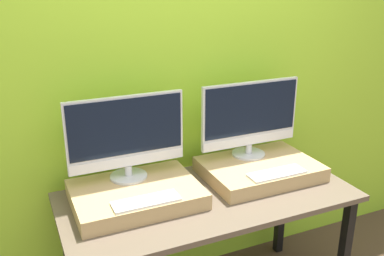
% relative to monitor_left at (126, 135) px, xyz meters
% --- Properties ---
extents(wall_back, '(8.00, 0.04, 2.60)m').
position_rel_monitor_left_xyz_m(wall_back, '(0.37, 0.23, 0.22)').
color(wall_back, '#9ED12D').
rests_on(wall_back, ground_plane).
extents(workbench, '(1.55, 0.73, 0.76)m').
position_rel_monitor_left_xyz_m(workbench, '(0.37, -0.21, -0.40)').
color(workbench, brown).
rests_on(workbench, ground_plane).
extents(wooden_riser_left, '(0.64, 0.47, 0.08)m').
position_rel_monitor_left_xyz_m(wooden_riser_left, '(0.00, -0.12, -0.28)').
color(wooden_riser_left, tan).
rests_on(wooden_riser_left, workbench).
extents(monitor_left, '(0.62, 0.20, 0.45)m').
position_rel_monitor_left_xyz_m(monitor_left, '(0.00, 0.00, 0.00)').
color(monitor_left, silver).
rests_on(monitor_left, wooden_riser_left).
extents(keyboard_left, '(0.32, 0.11, 0.01)m').
position_rel_monitor_left_xyz_m(keyboard_left, '(0.00, -0.29, -0.23)').
color(keyboard_left, silver).
rests_on(keyboard_left, wooden_riser_left).
extents(wooden_riser_right, '(0.64, 0.47, 0.08)m').
position_rel_monitor_left_xyz_m(wooden_riser_right, '(0.74, -0.12, -0.28)').
color(wooden_riser_right, tan).
rests_on(wooden_riser_right, workbench).
extents(monitor_right, '(0.62, 0.20, 0.45)m').
position_rel_monitor_left_xyz_m(monitor_right, '(0.74, 0.00, 0.00)').
color(monitor_right, silver).
rests_on(monitor_right, wooden_riser_right).
extents(keyboard_right, '(0.32, 0.11, 0.01)m').
position_rel_monitor_left_xyz_m(keyboard_right, '(0.74, -0.29, -0.23)').
color(keyboard_right, silver).
rests_on(keyboard_right, wooden_riser_right).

